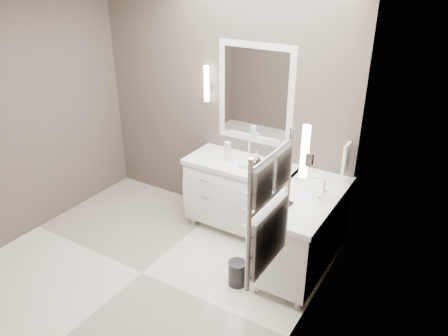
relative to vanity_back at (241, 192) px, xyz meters
The scene contains 19 objects.
floor 1.39m from the vanity_back, 110.17° to the right, with size 3.20×3.00×0.01m, color white.
wall_back 1.01m from the vanity_back, 148.11° to the left, with size 3.20×0.01×2.70m, color #524741.
wall_left 2.54m from the vanity_back, 149.20° to the right, with size 0.01×3.00×2.70m, color #524741.
wall_right 1.89m from the vanity_back, 46.69° to the right, with size 0.01×3.00×2.70m, color #524741.
vanity_back is the anchor object (origin of this frame).
vanity_right 0.93m from the vanity_back, 20.38° to the right, with size 0.59×1.24×0.97m.
mirror_back 1.10m from the vanity_back, 90.00° to the left, with size 0.90×0.02×1.10m.
mirror_right 1.62m from the vanity_back, 20.48° to the right, with size 0.02×0.90×1.10m.
sconce_back 1.27m from the vanity_back, 160.98° to the left, with size 0.06×0.06×0.40m.
sconce_right 1.84m from the vanity_back, 43.07° to the right, with size 0.06×0.06×0.40m.
towel_bar_corner 1.26m from the vanity_back, ahead, with size 0.03×0.22×0.30m.
towel_ladder 2.16m from the vanity_back, 55.90° to the right, with size 0.06×0.58×0.90m.
waste_bin 1.04m from the vanity_back, 62.44° to the right, with size 0.18×0.18×0.25m, color black.
amenity_tray_back 0.42m from the vanity_back, ahead, with size 0.17×0.13×0.03m, color black.
amenity_tray_right 1.05m from the vanity_back, 37.50° to the right, with size 0.11×0.14×0.02m, color black.
water_bottle 0.50m from the vanity_back, 166.73° to the right, with size 0.08×0.08×0.22m, color silver.
soap_bottle_a 0.48m from the vanity_back, 13.50° to the left, with size 0.06×0.06×0.13m, color white.
soap_bottle_b 0.49m from the vanity_back, ahead, with size 0.07×0.07×0.09m, color black.
soap_bottle_c 1.08m from the vanity_back, 37.50° to the right, with size 0.06×0.06×0.15m, color white.
Camera 1 is at (2.54, -2.56, 2.86)m, focal length 35.00 mm.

